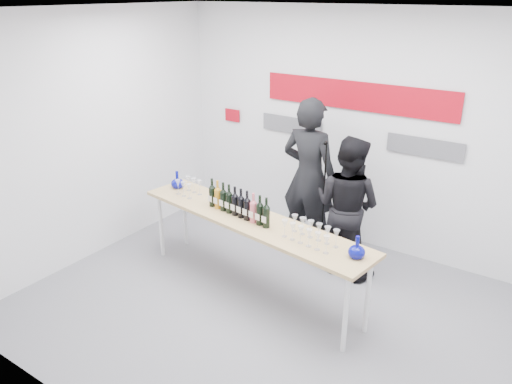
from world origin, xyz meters
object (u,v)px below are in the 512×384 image
tasting_table (251,224)px  presenter_left (309,177)px  presenter_right (347,206)px  mic_stand (322,229)px

tasting_table → presenter_left: bearing=95.4°
presenter_left → presenter_right: presenter_left is taller
presenter_left → mic_stand: 0.67m
presenter_right → mic_stand: 0.45m
tasting_table → mic_stand: (0.40, 0.93, -0.32)m
presenter_right → presenter_left: bearing=-13.7°
tasting_table → presenter_right: presenter_right is taller
tasting_table → mic_stand: 1.06m
tasting_table → presenter_right: bearing=63.0°
tasting_table → mic_stand: bearing=74.9°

